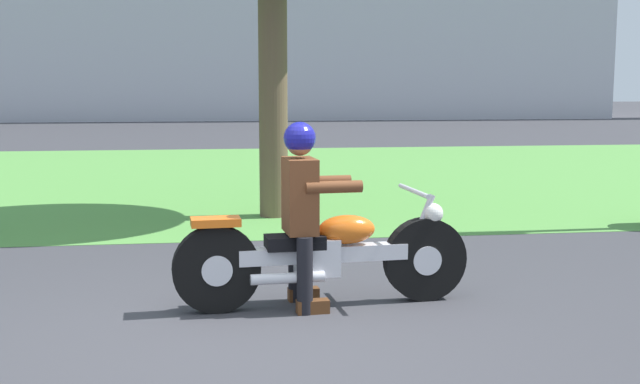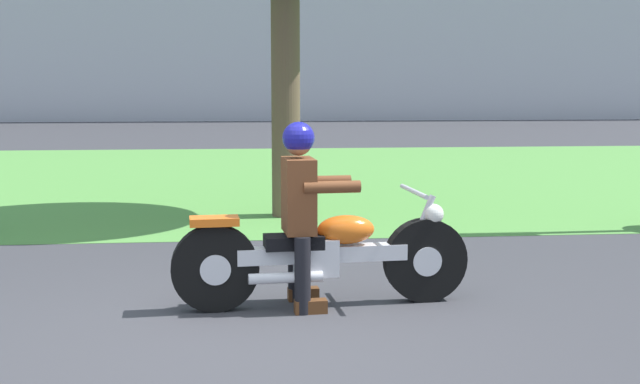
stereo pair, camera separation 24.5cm
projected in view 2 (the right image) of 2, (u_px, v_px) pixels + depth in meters
The scene contains 4 objects.
ground at pixel (235, 345), 5.27m from camera, with size 120.00×120.00×0.00m, color #38383D.
grass_verge at pixel (241, 176), 14.62m from camera, with size 60.00×12.00×0.01m, color #549342.
motorcycle_lead at pixel (323, 255), 6.14m from camera, with size 2.27×0.66×0.88m.
rider_lead at pixel (301, 200), 6.05m from camera, with size 0.57×0.49×1.41m.
Camera 2 is at (0.08, -5.11, 1.70)m, focal length 45.53 mm.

